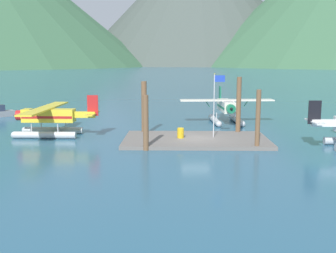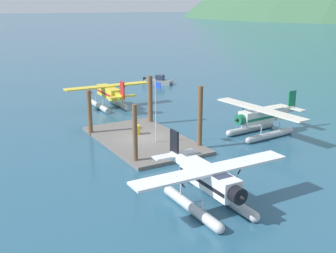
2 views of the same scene
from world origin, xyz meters
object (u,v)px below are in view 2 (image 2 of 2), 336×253
Objects in this scene: seaplane_cream_bow_right at (261,119)px; seaplane_white_stbd_aft at (209,184)px; boat_grey_open_west at (159,81)px; seaplane_yellow_port_fwd at (109,95)px; flagpole at (156,104)px; fuel_drum at (137,130)px.

seaplane_white_stbd_aft is (9.64, -12.82, 0.00)m from seaplane_cream_bow_right.
seaplane_yellow_port_fwd is at bearing -50.47° from boat_grey_open_west.
seaplane_yellow_port_fwd is 2.52× the size of boat_grey_open_west.
flagpole is 1.35× the size of boat_grey_open_west.
seaplane_white_stbd_aft is at bearing -53.06° from seaplane_cream_bow_right.
seaplane_cream_bow_right is 28.25m from boat_grey_open_west.
boat_grey_open_west is (-37.52, 17.24, -1.09)m from seaplane_white_stbd_aft.
flagpole is 12.37m from seaplane_white_stbd_aft.
seaplane_white_stbd_aft is (11.84, -2.83, -2.23)m from flagpole.
flagpole is at bearing 166.55° from seaplane_white_stbd_aft.
flagpole is 0.54× the size of seaplane_white_stbd_aft.
seaplane_yellow_port_fwd is 27.53m from seaplane_white_stbd_aft.
fuel_drum is (-3.04, -0.42, -3.06)m from flagpole.
boat_grey_open_west is at bearing 171.00° from seaplane_cream_bow_right.
flagpole reaches higher than seaplane_cream_bow_right.
seaplane_cream_bow_right is 1.01× the size of seaplane_white_stbd_aft.
seaplane_white_stbd_aft is 41.31m from boat_grey_open_west.
seaplane_yellow_port_fwd is at bearing 173.23° from flagpole.
fuel_drum is at bearing -10.33° from seaplane_yellow_port_fwd.
seaplane_white_stbd_aft is at bearing -13.45° from flagpole.
fuel_drum is 0.08× the size of seaplane_white_stbd_aft.
fuel_drum is 11.68m from seaplane_cream_bow_right.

